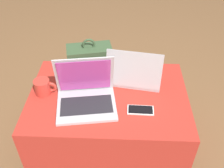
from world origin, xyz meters
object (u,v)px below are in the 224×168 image
object	(u,v)px
laptop_near	(86,95)
laptop_far	(134,74)
coffee_mug	(43,86)
backpack	(91,73)
cell_phone	(140,110)

from	to	relation	value
laptop_near	laptop_far	distance (m)	0.34
laptop_far	laptop_near	bearing A→B (deg)	45.65
laptop_near	coffee_mug	size ratio (longest dim) A/B	2.73
backpack	cell_phone	bearing A→B (deg)	108.23
cell_phone	coffee_mug	distance (m)	0.58
laptop_far	cell_phone	world-z (taller)	laptop_far
laptop_near	cell_phone	bearing A→B (deg)	-18.58
backpack	coffee_mug	bearing A→B (deg)	53.65
backpack	coffee_mug	distance (m)	0.57
backpack	coffee_mug	size ratio (longest dim) A/B	4.01
laptop_far	coffee_mug	xyz separation A→B (m)	(-0.53, -0.13, -0.01)
cell_phone	backpack	size ratio (longest dim) A/B	0.28
laptop_near	cell_phone	distance (m)	0.31
laptop_near	cell_phone	size ratio (longest dim) A/B	2.46
laptop_far	backpack	world-z (taller)	laptop_far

